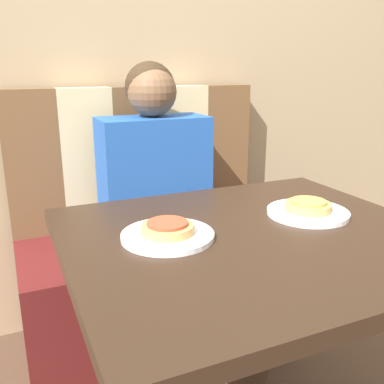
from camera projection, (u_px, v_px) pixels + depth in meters
name	position (u px, v px, depth m)	size (l,w,h in m)	color
wall_back	(125.00, 9.00, 1.68)	(7.00, 0.05, 2.60)	tan
booth_seat	(157.00, 289.00, 1.71)	(1.01, 0.50, 0.46)	#5B1919
booth_backrest	(137.00, 156.00, 1.76)	(1.01, 0.08, 0.55)	brown
dining_table	(252.00, 275.00, 1.00)	(0.84, 0.73, 0.72)	black
person	(154.00, 158.00, 1.56)	(0.39, 0.21, 0.65)	#2356B2
plate_left	(168.00, 236.00, 0.94)	(0.21, 0.21, 0.01)	white
plate_right	(308.00, 212.00, 1.08)	(0.21, 0.21, 0.01)	white
pizza_left	(168.00, 228.00, 0.93)	(0.12, 0.12, 0.03)	tan
pizza_right	(308.00, 206.00, 1.08)	(0.12, 0.12, 0.03)	tan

